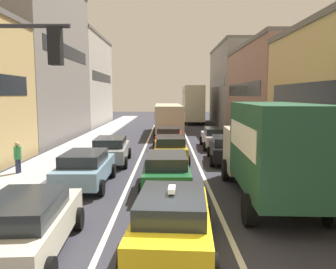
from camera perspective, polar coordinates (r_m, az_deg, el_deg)
name	(u,v)px	position (r m, az deg, el deg)	size (l,w,h in m)	color
sidewalk_left	(86,141)	(27.90, -13.89, -1.17)	(2.60, 64.00, 0.14)	#ABABAB
lane_stripe_left	(147,142)	(27.15, -3.58, -1.34)	(0.16, 60.00, 0.01)	silver
lane_stripe_right	(189,142)	(27.15, 3.60, -1.34)	(0.16, 60.00, 0.01)	silver
building_row_left	(35,73)	(32.56, -21.95, 9.84)	(7.20, 43.90, 13.91)	tan
building_row_right	(276,89)	(32.03, 18.17, 7.42)	(7.20, 43.90, 10.21)	gray
removalist_box_truck	(271,148)	(12.39, 17.35, -2.21)	(2.97, 7.79, 3.58)	#B7B29E
taxi_centre_lane_front	(172,219)	(8.44, 0.75, -14.39)	(2.30, 4.41, 1.66)	yellow
sedan_left_lane_front	(26,224)	(8.83, -23.28, -13.98)	(2.28, 4.40, 1.49)	beige
sedan_centre_lane_second	(167,170)	(13.60, -0.22, -6.16)	(2.08, 4.31, 1.49)	#19592D
wagon_left_lane_second	(86,168)	(14.48, -14.01, -5.57)	(2.09, 4.32, 1.49)	#759EB7
hatchback_centre_lane_third	(170,148)	(19.18, 0.41, -2.34)	(2.15, 4.34, 1.49)	#B29319
sedan_left_lane_third	(111,149)	(18.96, -9.81, -2.55)	(2.23, 4.38, 1.49)	gray
coupe_centre_lane_fourth	(169,137)	(24.41, 0.21, -0.37)	(2.21, 4.37, 1.49)	#A51E1E
sedan_right_lane_behind_truck	(227,148)	(19.40, 10.10, -2.34)	(2.30, 4.41, 1.49)	black
wagon_right_lane_far	(216,137)	(24.39, 8.27, -0.44)	(2.11, 4.33, 1.49)	silver
bus_mid_queue_primary	(168,116)	(32.87, 0.05, 3.17)	(2.99, 10.56, 2.90)	#BFB793
bus_far_queue_secondary	(193,102)	(46.31, 4.30, 5.54)	(2.89, 10.53, 5.06)	#BFB793
pedestrian_near_kerb	(18,156)	(17.33, -24.46, -3.45)	(0.34, 0.54, 1.66)	#262D47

